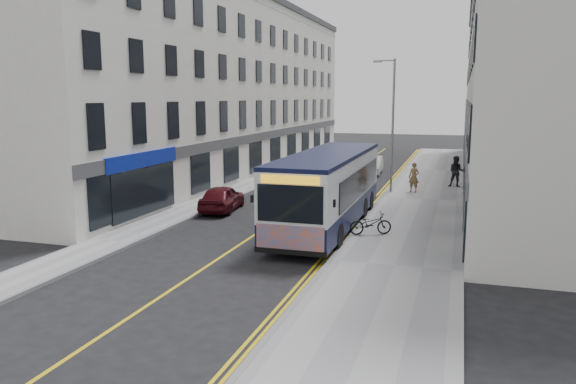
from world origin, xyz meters
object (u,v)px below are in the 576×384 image
Objects in this scene: streetlamp at (392,121)px; pedestrian_far at (456,172)px; pedestrian_near at (414,177)px; car_white at (372,165)px; city_bus at (328,187)px; car_maroon at (222,198)px; bicycle at (370,224)px.

pedestrian_far is (3.83, 2.99, -3.27)m from streetlamp.
car_white is at bearing 130.35° from pedestrian_near.
streetlamp is 0.69× the size of city_bus.
car_maroon is (-6.07, 2.12, -1.17)m from city_bus.
streetlamp is 11.53m from car_maroon.
car_maroon is at bearing -111.04° from car_white.
bicycle is 11.39m from pedestrian_near.
city_bus is 6.46× the size of pedestrian_near.
bicycle is at bearing -99.54° from pedestrian_far.
bicycle is 0.43× the size of car_white.
bicycle is (2.09, -1.15, -1.26)m from city_bus.
car_maroon is at bearing 43.86° from bicycle.
streetlamp reaches higher than city_bus.
car_maroon is (-7.57, -7.87, -3.71)m from streetlamp.
city_bus is at bearing -90.53° from car_white.
car_maroon is at bearing 160.77° from city_bus.
pedestrian_far is (2.42, 2.78, 0.09)m from pedestrian_near.
streetlamp is 9.43m from car_white.
car_white reaches higher than bicycle.
city_bus is 2.84× the size of car_white.
city_bus is 14.06m from pedestrian_far.
pedestrian_near is at bearing -127.64° from pedestrian_far.
car_maroon is at bearing -133.01° from pedestrian_far.
streetlamp is at bearing -155.97° from pedestrian_near.
car_maroon is (-5.20, -16.21, 0.00)m from car_white.
city_bus is at bearing -90.53° from pedestrian_near.
pedestrian_far is 15.76m from car_maroon.
car_white is (-0.87, 18.33, -1.17)m from city_bus.
pedestrian_near is at bearing -28.46° from bicycle.
bicycle is (0.59, -11.14, -3.80)m from streetlamp.
car_maroon reaches higher than bicycle.
city_bus is at bearing -98.51° from streetlamp.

